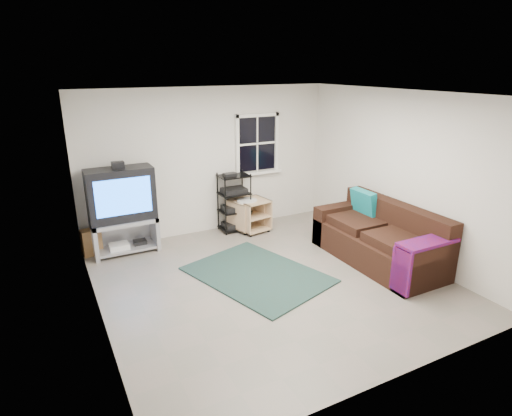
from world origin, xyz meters
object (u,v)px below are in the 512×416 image
side_table_left (252,214)px  sofa (380,240)px  tv_unit (122,204)px  av_rack (234,206)px  side_table_right (244,212)px

side_table_left → sofa: sofa is taller
sofa → side_table_left: bearing=119.5°
tv_unit → av_rack: bearing=1.8°
tv_unit → sofa: size_ratio=0.70×
side_table_left → av_rack: bearing=147.5°
tv_unit → sofa: bearing=-32.4°
tv_unit → side_table_right: tv_unit is taller
side_table_left → sofa: (1.18, -2.09, 0.03)m
tv_unit → side_table_left: tv_unit is taller
tv_unit → side_table_right: 2.24m
tv_unit → sofa: 4.13m
av_rack → sofa: bearing=-57.2°
tv_unit → side_table_left: 2.34m
tv_unit → side_table_left: size_ratio=2.52×
tv_unit → av_rack: size_ratio=1.39×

